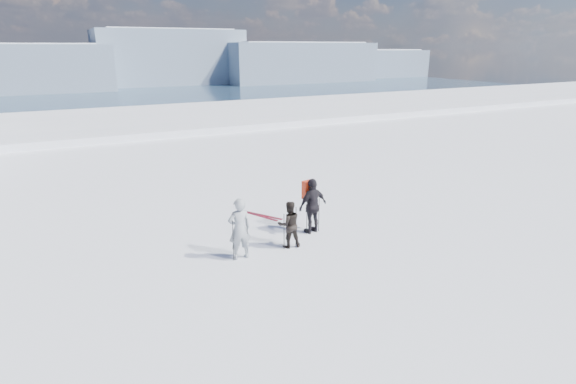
# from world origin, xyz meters

# --- Properties ---
(lake_basin) EXTENTS (820.00, 820.00, 71.62)m
(lake_basin) POSITION_xyz_m (0.00, 30.00, -6.50)
(lake_basin) COLOR white
(lake_basin) RESTS_ON ground
(far_mountain_range) EXTENTS (770.00, 110.00, 53.00)m
(far_mountain_range) POSITION_xyz_m (29.60, 454.78, -7.19)
(far_mountain_range) COLOR slate
(far_mountain_range) RESTS_ON ground
(skier_grey) EXTENTS (0.71, 0.47, 1.92)m
(skier_grey) POSITION_xyz_m (-3.87, 2.20, 0.96)
(skier_grey) COLOR #949BA2
(skier_grey) RESTS_ON ground
(skier_dark) EXTENTS (0.84, 0.70, 1.54)m
(skier_dark) POSITION_xyz_m (-2.17, 2.27, 0.77)
(skier_dark) COLOR black
(skier_dark) RESTS_ON ground
(skier_pack) EXTENTS (1.20, 0.65, 1.94)m
(skier_pack) POSITION_xyz_m (-0.91, 2.95, 0.97)
(skier_pack) COLOR black
(skier_pack) RESTS_ON ground
(backpack) EXTENTS (0.45, 0.30, 0.63)m
(backpack) POSITION_xyz_m (-0.95, 3.20, 2.25)
(backpack) COLOR red
(backpack) RESTS_ON skier_pack
(ski_poles) EXTENTS (3.46, 0.81, 1.32)m
(ski_poles) POSITION_xyz_m (-2.34, 2.42, 0.63)
(ski_poles) COLOR black
(ski_poles) RESTS_ON ground
(skis_loose) EXTENTS (1.06, 1.56, 0.03)m
(skis_loose) POSITION_xyz_m (-1.85, 5.19, 0.01)
(skis_loose) COLOR black
(skis_loose) RESTS_ON ground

